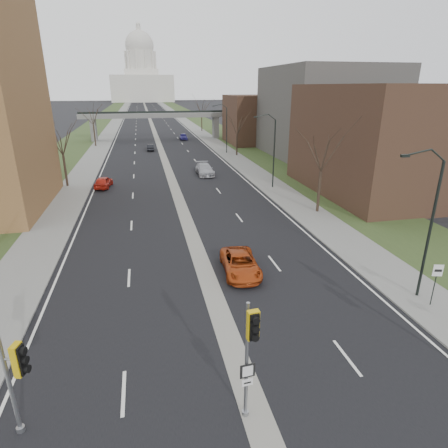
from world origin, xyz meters
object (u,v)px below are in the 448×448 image
object	(u,v)px
car_right_near	(240,264)
car_right_far	(183,136)
signal_pole_left	(3,355)
signal_pole_median	(250,345)
car_left_far	(150,147)
car_left_near	(103,182)
car_right_mid	(205,169)
speed_limit_sign	(436,277)

from	to	relation	value
car_right_near	car_right_far	size ratio (longest dim) A/B	1.15
signal_pole_left	car_right_far	world-z (taller)	signal_pole_left
signal_pole_median	car_left_far	size ratio (longest dim) A/B	1.34
signal_pole_median	car_right_near	xyz separation A→B (m)	(2.70, 11.55, -2.77)
signal_pole_median	car_right_near	world-z (taller)	signal_pole_median
signal_pole_left	car_left_far	size ratio (longest dim) A/B	1.46
car_left_far	signal_pole_median	bearing A→B (deg)	93.34
signal_pole_left	car_right_near	bearing A→B (deg)	60.51
car_left_near	car_left_far	bearing A→B (deg)	-95.45
signal_pole_median	car_right_far	distance (m)	79.39
car_left_near	car_right_mid	bearing A→B (deg)	-154.00
car_right_far	signal_pole_left	bearing A→B (deg)	-98.36
car_right_far	car_right_mid	bearing A→B (deg)	-89.69
car_right_near	car_right_mid	bearing A→B (deg)	89.02
speed_limit_sign	signal_pole_left	bearing A→B (deg)	-153.17
speed_limit_sign	car_right_near	size ratio (longest dim) A/B	0.52
signal_pole_median	car_right_far	size ratio (longest dim) A/B	1.16
car_right_near	car_right_mid	size ratio (longest dim) A/B	0.91
signal_pole_median	speed_limit_sign	distance (m)	13.41
speed_limit_sign	signal_pole_median	bearing A→B (deg)	-141.57
speed_limit_sign	car_right_near	distance (m)	11.46
signal_pole_left	car_right_far	xyz separation A→B (m)	(14.50, 78.03, -2.82)
signal_pole_median	car_right_near	size ratio (longest dim) A/B	1.02
signal_pole_median	car_right_mid	xyz separation A→B (m)	(5.23, 41.32, -2.67)
car_left_near	car_right_near	size ratio (longest dim) A/B	0.85
signal_pole_left	car_right_mid	xyz separation A→B (m)	(13.27, 40.27, -2.77)
car_left_near	car_right_far	xyz separation A→B (m)	(14.59, 42.14, 0.02)
car_left_near	speed_limit_sign	bearing A→B (deg)	130.62
car_right_mid	signal_pole_left	bearing A→B (deg)	-108.38
car_left_near	car_right_far	size ratio (longest dim) A/B	0.97
signal_pole_left	car_right_mid	bearing A→B (deg)	87.94
car_left_far	car_right_mid	world-z (taller)	car_right_mid
signal_pole_left	car_left_near	size ratio (longest dim) A/B	1.31
car_right_mid	car_left_far	bearing A→B (deg)	106.24
car_left_far	car_right_mid	bearing A→B (deg)	108.29
signal_pole_left	car_right_mid	size ratio (longest dim) A/B	1.02
car_right_mid	car_right_far	xyz separation A→B (m)	(1.22, 37.76, -0.05)
signal_pole_left	car_right_near	world-z (taller)	signal_pole_left
car_left_far	car_right_near	size ratio (longest dim) A/B	0.76
speed_limit_sign	car_right_mid	xyz separation A→B (m)	(-7.00, 36.04, -1.08)
speed_limit_sign	car_right_mid	world-z (taller)	speed_limit_sign
signal_pole_median	speed_limit_sign	world-z (taller)	signal_pole_median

